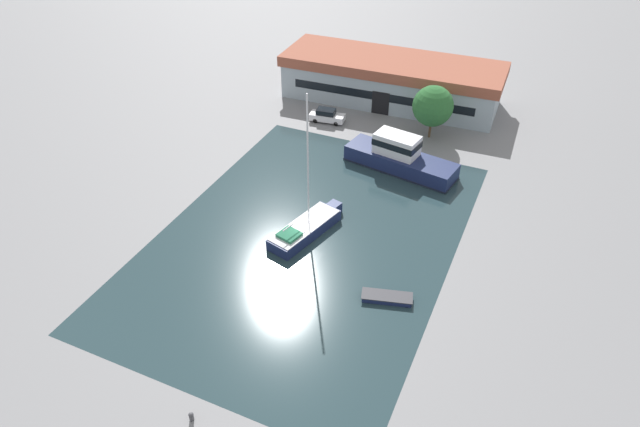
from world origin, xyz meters
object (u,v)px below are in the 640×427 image
(warehouse_building, at_px, (391,80))
(small_dinghy, at_px, (387,297))
(sailboat_moored, at_px, (306,228))
(parked_car, at_px, (327,116))
(motor_cruiser, at_px, (399,157))
(quay_tree_near_building, at_px, (433,106))

(warehouse_building, bearing_deg, small_dinghy, -74.08)
(sailboat_moored, height_order, small_dinghy, sailboat_moored)
(parked_car, distance_m, sailboat_moored, 24.17)
(parked_car, relative_size, motor_cruiser, 0.35)
(quay_tree_near_building, bearing_deg, warehouse_building, 133.57)
(quay_tree_near_building, xyz_separation_m, parked_car, (-13.59, -1.47, -3.41))
(parked_car, relative_size, small_dinghy, 1.04)
(warehouse_building, height_order, quay_tree_near_building, quay_tree_near_building)
(sailboat_moored, relative_size, small_dinghy, 3.21)
(warehouse_building, height_order, motor_cruiser, warehouse_building)
(motor_cruiser, relative_size, small_dinghy, 2.96)
(quay_tree_near_building, distance_m, small_dinghy, 30.50)
(small_dinghy, bearing_deg, motor_cruiser, -0.10)
(parked_car, height_order, small_dinghy, parked_car)
(parked_car, xyz_separation_m, small_dinghy, (18.04, -28.42, -0.62))
(quay_tree_near_building, bearing_deg, motor_cruiser, -97.86)
(small_dinghy, bearing_deg, sailboat_moored, 46.64)
(sailboat_moored, bearing_deg, warehouse_building, 108.49)
(motor_cruiser, bearing_deg, parked_car, 68.88)
(quay_tree_near_building, xyz_separation_m, small_dinghy, (4.45, -29.90, -4.03))
(warehouse_building, height_order, sailboat_moored, sailboat_moored)
(warehouse_building, distance_m, motor_cruiser, 18.78)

